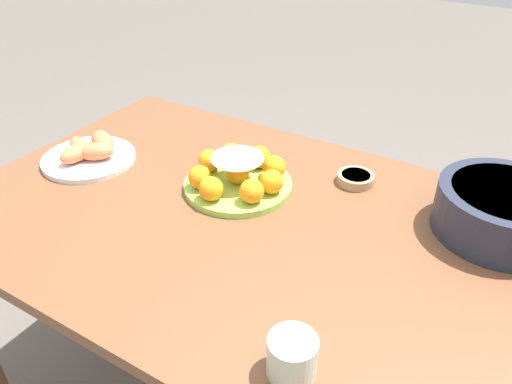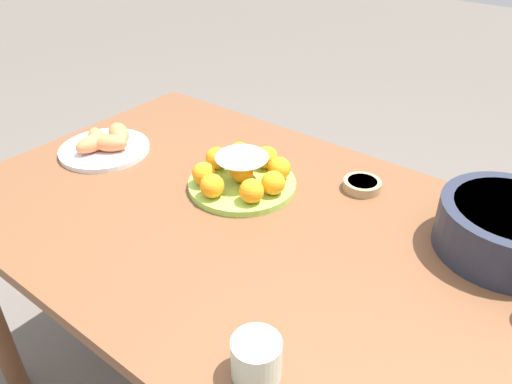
{
  "view_description": "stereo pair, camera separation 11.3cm",
  "coord_description": "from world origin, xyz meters",
  "px_view_note": "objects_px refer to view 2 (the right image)",
  "views": [
    {
      "loc": [
        0.41,
        -0.76,
        1.38
      ],
      "look_at": [
        -0.08,
        0.05,
        0.76
      ],
      "focal_mm": 35.0,
      "sensor_mm": 36.0,
      "label": 1
    },
    {
      "loc": [
        0.5,
        -0.7,
        1.38
      ],
      "look_at": [
        -0.08,
        0.05,
        0.76
      ],
      "focal_mm": 35.0,
      "sensor_mm": 36.0,
      "label": 2
    }
  ],
  "objects_px": {
    "cake_plate": "(242,174)",
    "seafood_platter": "(106,144)",
    "serving_bowl": "(508,228)",
    "cup_near": "(256,359)",
    "sauce_bowl": "(362,185)",
    "dining_table": "(271,261)"
  },
  "relations": [
    {
      "from": "cake_plate",
      "to": "serving_bowl",
      "type": "distance_m",
      "value": 0.59
    },
    {
      "from": "serving_bowl",
      "to": "seafood_platter",
      "type": "relative_size",
      "value": 1.14
    },
    {
      "from": "sauce_bowl",
      "to": "dining_table",
      "type": "bearing_deg",
      "value": -106.21
    },
    {
      "from": "sauce_bowl",
      "to": "cup_near",
      "type": "xyz_separation_m",
      "value": [
        0.12,
        -0.57,
        0.02
      ]
    },
    {
      "from": "cake_plate",
      "to": "dining_table",
      "type": "bearing_deg",
      "value": -30.91
    },
    {
      "from": "cake_plate",
      "to": "cup_near",
      "type": "xyz_separation_m",
      "value": [
        0.36,
        -0.41,
        0.0
      ]
    },
    {
      "from": "cake_plate",
      "to": "seafood_platter",
      "type": "distance_m",
      "value": 0.42
    },
    {
      "from": "sauce_bowl",
      "to": "seafood_platter",
      "type": "height_order",
      "value": "seafood_platter"
    },
    {
      "from": "dining_table",
      "to": "seafood_platter",
      "type": "bearing_deg",
      "value": 179.38
    },
    {
      "from": "seafood_platter",
      "to": "cup_near",
      "type": "height_order",
      "value": "cup_near"
    },
    {
      "from": "sauce_bowl",
      "to": "cup_near",
      "type": "distance_m",
      "value": 0.59
    },
    {
      "from": "seafood_platter",
      "to": "serving_bowl",
      "type": "bearing_deg",
      "value": 13.06
    },
    {
      "from": "cup_near",
      "to": "sauce_bowl",
      "type": "bearing_deg",
      "value": 102.15
    },
    {
      "from": "cake_plate",
      "to": "serving_bowl",
      "type": "relative_size",
      "value": 0.95
    },
    {
      "from": "cake_plate",
      "to": "cup_near",
      "type": "bearing_deg",
      "value": -48.48
    },
    {
      "from": "cake_plate",
      "to": "serving_bowl",
      "type": "height_order",
      "value": "serving_bowl"
    },
    {
      "from": "serving_bowl",
      "to": "cup_near",
      "type": "height_order",
      "value": "serving_bowl"
    },
    {
      "from": "dining_table",
      "to": "cup_near",
      "type": "distance_m",
      "value": 0.39
    },
    {
      "from": "cake_plate",
      "to": "sauce_bowl",
      "type": "bearing_deg",
      "value": 35.59
    },
    {
      "from": "cake_plate",
      "to": "serving_bowl",
      "type": "bearing_deg",
      "value": 13.68
    },
    {
      "from": "serving_bowl",
      "to": "sauce_bowl",
      "type": "distance_m",
      "value": 0.34
    },
    {
      "from": "cup_near",
      "to": "cake_plate",
      "type": "bearing_deg",
      "value": 131.52
    }
  ]
}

